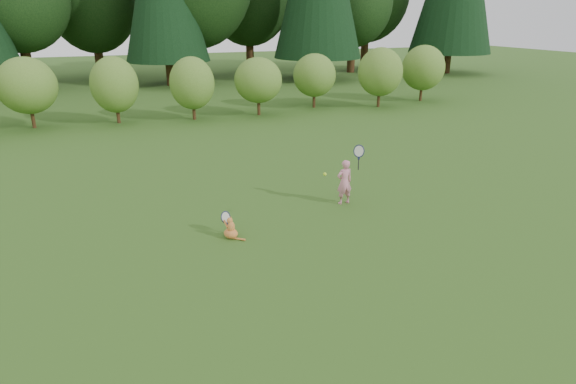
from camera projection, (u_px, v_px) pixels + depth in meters
name	position (u px, v px, depth m)	size (l,w,h in m)	color
ground	(293.00, 238.00, 9.75)	(100.00, 100.00, 0.00)	#2C4A14
shrub_row	(183.00, 85.00, 20.66)	(28.00, 3.00, 2.80)	#496E22
child	(345.00, 181.00, 11.36)	(0.62, 0.39, 1.62)	pink
cat	(230.00, 227.00, 9.72)	(0.44, 0.65, 0.61)	#C35825
tennis_ball	(325.00, 174.00, 9.86)	(0.07, 0.07, 0.07)	#BAE01A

